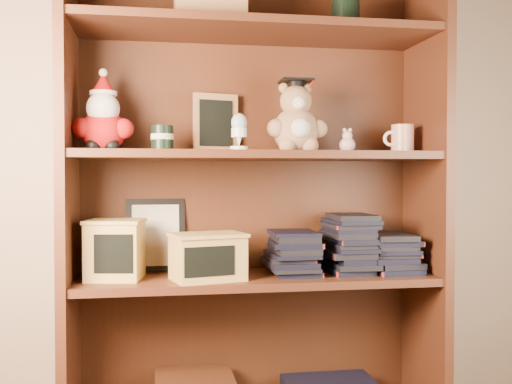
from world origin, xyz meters
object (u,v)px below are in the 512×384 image
(bookcase, at_px, (253,204))
(treats_box, at_px, (115,249))
(grad_teddy_bear, at_px, (296,124))
(teacher_mug, at_px, (402,139))

(bookcase, xyz_separation_m, treats_box, (-0.44, -0.05, -0.13))
(grad_teddy_bear, xyz_separation_m, teacher_mug, (0.37, 0.01, -0.04))
(teacher_mug, xyz_separation_m, treats_box, (-0.94, -0.00, -0.35))
(treats_box, bearing_deg, teacher_mug, 0.05)
(teacher_mug, height_order, treats_box, teacher_mug)
(teacher_mug, relative_size, treats_box, 0.55)
(grad_teddy_bear, bearing_deg, bookcase, 156.63)
(grad_teddy_bear, xyz_separation_m, treats_box, (-0.58, 0.01, -0.40))
(bookcase, bearing_deg, teacher_mug, -5.77)
(bookcase, xyz_separation_m, grad_teddy_bear, (0.13, -0.06, 0.26))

